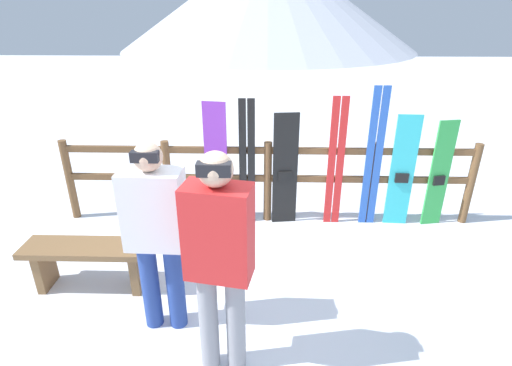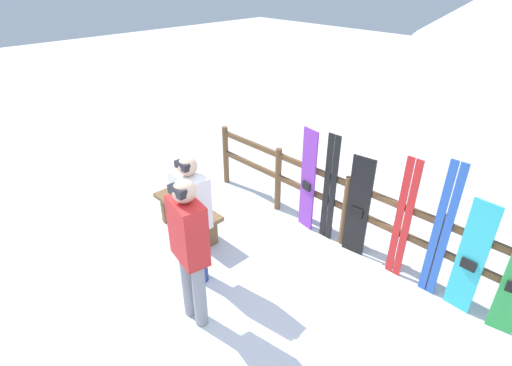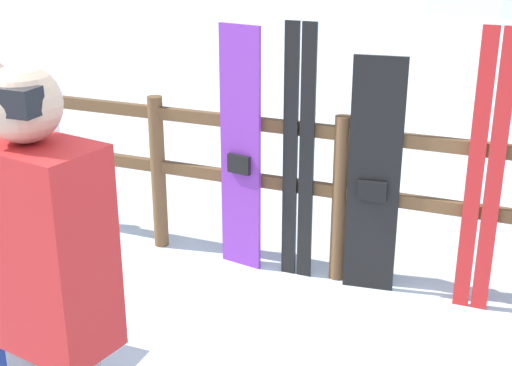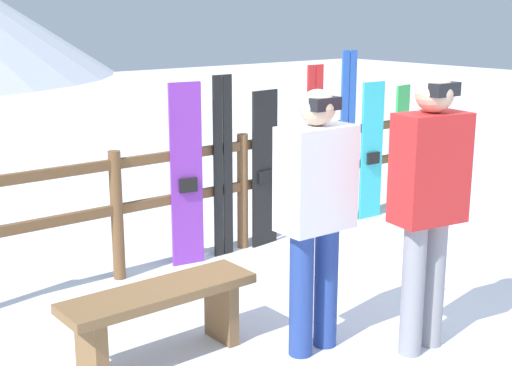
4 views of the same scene
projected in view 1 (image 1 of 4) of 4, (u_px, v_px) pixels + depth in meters
The scene contains 12 objects.
ground_plane at pixel (267, 319), 3.61m from camera, with size 40.00×40.00×0.00m, color white.
fence at pixel (268, 175), 5.03m from camera, with size 5.20×0.10×1.07m.
bench at pixel (89, 257), 3.89m from camera, with size 1.25×0.36×0.48m.
person_white at pixel (156, 229), 3.17m from camera, with size 0.48×0.28×1.69m.
person_red at pixel (219, 254), 2.74m from camera, with size 0.49×0.33×1.78m.
snowboard_purple at pixel (216, 165), 4.93m from camera, with size 0.29×0.09×1.57m.
ski_pair_black at pixel (247, 164), 4.92m from camera, with size 0.19×0.02×1.61m.
snowboard_black_stripe at pixel (285, 170), 4.94m from camera, with size 0.31×0.08×1.45m.
ski_pair_red at pixel (336, 163), 4.88m from camera, with size 0.20×0.02×1.65m.
ski_pair_blue at pixel (374, 159), 4.85m from camera, with size 0.19×0.02×1.77m.
snowboard_cyan at pixel (402, 172), 4.90m from camera, with size 0.29×0.07×1.44m.
snowboard_green at pixel (439, 175), 4.91m from camera, with size 0.26×0.09×1.37m.
Camera 1 is at (-0.03, -2.79, 2.60)m, focal length 28.00 mm.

